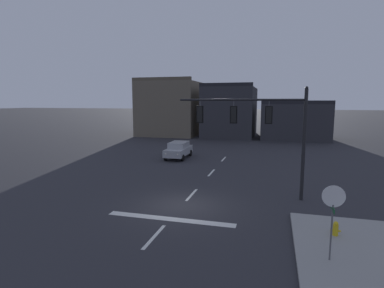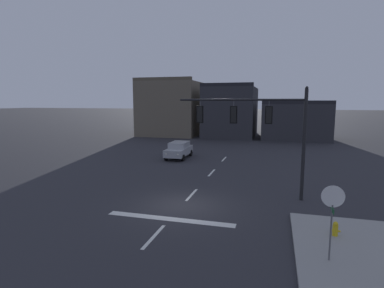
# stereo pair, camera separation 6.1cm
# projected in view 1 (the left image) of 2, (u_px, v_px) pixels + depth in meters

# --- Properties ---
(ground_plane) EXTENTS (400.00, 400.00, 0.00)m
(ground_plane) POSITION_uv_depth(u_px,v_px,m) (182.00, 206.00, 16.69)
(ground_plane) COLOR #2B2B30
(sidewalk_near_corner) EXTENTS (5.00, 8.00, 0.15)m
(sidewalk_near_corner) POSITION_uv_depth(u_px,v_px,m) (370.00, 261.00, 10.75)
(sidewalk_near_corner) COLOR gray
(sidewalk_near_corner) RESTS_ON ground
(stop_bar_paint) EXTENTS (6.40, 0.50, 0.01)m
(stop_bar_paint) POSITION_uv_depth(u_px,v_px,m) (170.00, 219.00, 14.78)
(stop_bar_paint) COLOR silver
(stop_bar_paint) RESTS_ON ground
(lane_centreline) EXTENTS (0.16, 26.40, 0.01)m
(lane_centreline) POSITION_uv_depth(u_px,v_px,m) (192.00, 195.00, 18.61)
(lane_centreline) COLOR silver
(lane_centreline) RESTS_ON ground
(signal_mast_near_side) EXTENTS (7.23, 0.66, 6.47)m
(signal_mast_near_side) POSITION_uv_depth(u_px,v_px,m) (261.00, 124.00, 17.53)
(signal_mast_near_side) COLOR black
(signal_mast_near_side) RESTS_ON ground
(stop_sign) EXTENTS (0.76, 0.64, 2.83)m
(stop_sign) POSITION_uv_depth(u_px,v_px,m) (333.00, 205.00, 10.43)
(stop_sign) COLOR #56565B
(stop_sign) RESTS_ON ground
(car_lot_nearside) EXTENTS (1.97, 4.48, 1.61)m
(car_lot_nearside) POSITION_uv_depth(u_px,v_px,m) (179.00, 150.00, 30.53)
(car_lot_nearside) COLOR #9EA0A5
(car_lot_nearside) RESTS_ON ground
(fire_hydrant) EXTENTS (0.40, 0.30, 0.75)m
(fire_hydrant) POSITION_uv_depth(u_px,v_px,m) (335.00, 231.00, 12.62)
(fire_hydrant) COLOR gold
(fire_hydrant) RESTS_ON ground
(building_row) EXTENTS (29.29, 11.64, 9.26)m
(building_row) POSITION_uv_depth(u_px,v_px,m) (215.00, 112.00, 50.06)
(building_row) COLOR #665B4C
(building_row) RESTS_ON ground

